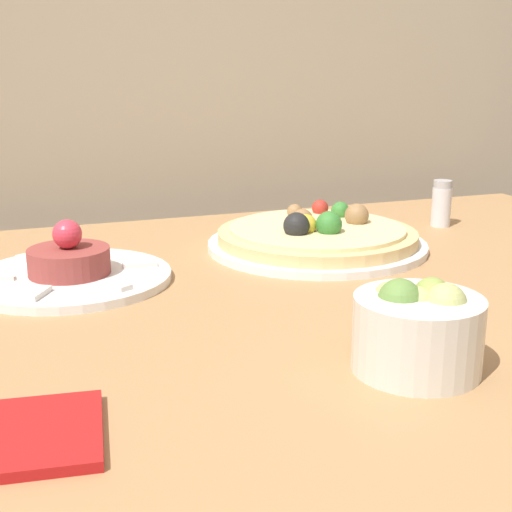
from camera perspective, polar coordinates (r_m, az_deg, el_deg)
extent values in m
cube|color=#AD7F51|center=(0.81, 3.14, -4.04)|extent=(1.24, 0.85, 0.03)
cylinder|color=#AD7F51|center=(1.52, 17.36, -10.82)|extent=(0.06, 0.06, 0.73)
cylinder|color=white|center=(0.98, 4.88, 0.87)|extent=(0.30, 0.30, 0.01)
cylinder|color=#E5C17F|center=(0.98, 4.90, 1.59)|extent=(0.27, 0.27, 0.02)
cylinder|color=beige|center=(0.98, 4.91, 2.19)|extent=(0.24, 0.24, 0.01)
sphere|color=#387F33|center=(0.95, 5.85, 2.53)|extent=(0.04, 0.04, 0.04)
sphere|color=#387F33|center=(1.05, 6.75, 3.62)|extent=(0.03, 0.03, 0.03)
sphere|color=#997047|center=(1.01, 8.06, 3.22)|extent=(0.03, 0.03, 0.03)
sphere|color=#997047|center=(1.04, 3.12, 3.56)|extent=(0.02, 0.02, 0.02)
sphere|color=black|center=(0.94, 3.25, 2.44)|extent=(0.04, 0.04, 0.04)
sphere|color=gold|center=(0.95, 4.02, 2.51)|extent=(0.03, 0.03, 0.03)
sphere|color=#997047|center=(0.98, 3.74, 2.96)|extent=(0.03, 0.03, 0.03)
sphere|color=#B22D23|center=(1.07, 5.15, 3.86)|extent=(0.02, 0.02, 0.02)
cylinder|color=white|center=(0.86, -14.63, -1.69)|extent=(0.24, 0.24, 0.01)
cylinder|color=#933D38|center=(0.86, -14.72, -0.39)|extent=(0.09, 0.09, 0.03)
sphere|color=#E0384C|center=(0.85, -14.87, 1.71)|extent=(0.03, 0.03, 0.03)
cube|color=white|center=(0.87, -9.27, -0.68)|extent=(0.04, 0.02, 0.01)
cube|color=white|center=(0.93, -12.59, 0.24)|extent=(0.03, 0.04, 0.01)
cube|color=white|center=(0.93, -17.65, -0.23)|extent=(0.03, 0.04, 0.01)
cube|color=white|center=(0.79, -17.12, -2.86)|extent=(0.03, 0.04, 0.01)
cube|color=white|center=(0.80, -11.20, -2.30)|extent=(0.03, 0.04, 0.01)
cylinder|color=silver|center=(0.61, 12.77, -6.10)|extent=(0.11, 0.11, 0.06)
sphere|color=#668E42|center=(0.60, 11.36, -3.55)|extent=(0.04, 0.04, 0.04)
sphere|color=#668E42|center=(0.60, 15.07, -3.93)|extent=(0.03, 0.03, 0.03)
sphere|color=#B7BC70|center=(0.60, 14.92, -3.75)|extent=(0.04, 0.04, 0.04)
sphere|color=#8EA34C|center=(0.62, 13.89, -3.10)|extent=(0.03, 0.03, 0.03)
sphere|color=#B7BC70|center=(0.60, 12.80, -3.68)|extent=(0.03, 0.03, 0.03)
sphere|color=#B7BC70|center=(0.62, 10.75, -3.18)|extent=(0.03, 0.03, 0.03)
cylinder|color=silver|center=(1.15, 14.60, 3.81)|extent=(0.03, 0.03, 0.06)
cylinder|color=#B2B2B7|center=(1.14, 14.72, 5.58)|extent=(0.03, 0.03, 0.01)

